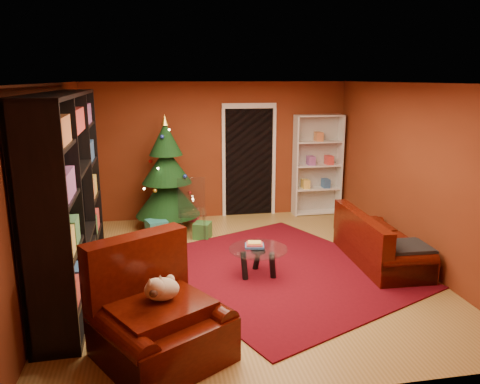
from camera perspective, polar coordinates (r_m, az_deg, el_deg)
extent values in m
cube|color=olive|center=(6.77, 0.61, -9.68)|extent=(5.00, 5.50, 0.05)
cube|color=silver|center=(6.21, 0.68, 13.37)|extent=(5.00, 5.50, 0.05)
cube|color=maroon|center=(9.05, -2.69, 5.06)|extent=(5.00, 0.05, 2.60)
cube|color=maroon|center=(6.39, -22.18, 0.38)|extent=(0.05, 5.50, 2.60)
cube|color=maroon|center=(7.26, 20.62, 2.02)|extent=(0.05, 5.50, 2.60)
cube|color=#550711|center=(6.75, 4.71, -9.48)|extent=(4.07, 4.32, 0.02)
cube|color=#21797A|center=(8.09, -10.12, -4.50)|extent=(0.41, 0.41, 0.32)
cube|color=#2B6D2E|center=(8.02, -4.61, -4.67)|extent=(0.36, 0.36, 0.27)
cube|color=#A32339|center=(9.01, -5.86, -2.79)|extent=(0.27, 0.27, 0.22)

